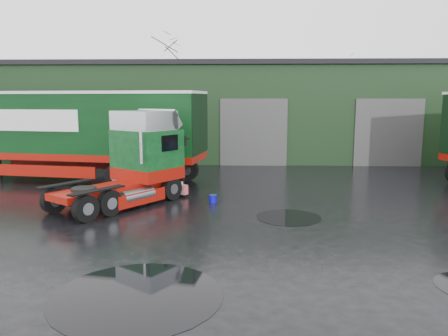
# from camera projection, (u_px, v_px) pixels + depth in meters

# --- Properties ---
(ground) EXTENTS (100.00, 100.00, 0.00)m
(ground) POSITION_uv_depth(u_px,v_px,m) (200.00, 237.00, 12.73)
(ground) COLOR black
(warehouse) EXTENTS (32.40, 12.40, 6.30)m
(warehouse) POSITION_uv_depth(u_px,v_px,m) (251.00, 110.00, 31.91)
(warehouse) COLOR black
(warehouse) RESTS_ON ground
(hero_tractor) EXTENTS (5.31, 6.10, 3.57)m
(hero_tractor) POSITION_uv_depth(u_px,v_px,m) (115.00, 159.00, 16.12)
(hero_tractor) COLOR #0C4019
(hero_tractor) RESTS_ON ground
(trailer_left) EXTENTS (14.38, 5.14, 4.38)m
(trailer_left) POSITION_uv_depth(u_px,v_px,m) (61.00, 136.00, 21.11)
(trailer_left) COLOR silver
(trailer_left) RESTS_ON ground
(wash_bucket) EXTENTS (0.37, 0.37, 0.30)m
(wash_bucket) POSITION_uv_depth(u_px,v_px,m) (213.00, 199.00, 16.96)
(wash_bucket) COLOR #0A07A3
(wash_bucket) RESTS_ON ground
(tree_back_a) EXTENTS (4.40, 4.40, 9.50)m
(tree_back_a) POSITION_uv_depth(u_px,v_px,m) (165.00, 91.00, 41.80)
(tree_back_a) COLOR black
(tree_back_a) RESTS_ON ground
(tree_back_b) EXTENTS (4.40, 4.40, 7.50)m
(tree_back_b) POSITION_uv_depth(u_px,v_px,m) (332.00, 101.00, 41.42)
(tree_back_b) COLOR black
(tree_back_b) RESTS_ON ground
(puddle_0) EXTENTS (3.55, 3.55, 0.01)m
(puddle_0) POSITION_uv_depth(u_px,v_px,m) (137.00, 296.00, 8.90)
(puddle_0) COLOR black
(puddle_0) RESTS_ON ground
(puddle_1) EXTENTS (2.21, 2.21, 0.01)m
(puddle_1) POSITION_uv_depth(u_px,v_px,m) (289.00, 217.00, 14.81)
(puddle_1) COLOR black
(puddle_1) RESTS_ON ground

